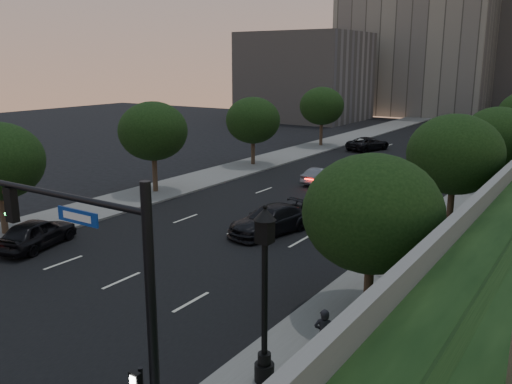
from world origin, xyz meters
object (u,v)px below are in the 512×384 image
Objects in this scene: sedan_near_left at (37,233)px; pedestrian_b at (402,303)px; street_lamp at (265,304)px; sedan_mid_left at (322,176)px; pedestrian_a at (324,334)px; sedan_far_right at (431,175)px; traffic_signal_mast at (118,313)px; sedan_far_left at (368,144)px; pedestrian_c at (389,259)px; sedan_near_right at (270,220)px.

pedestrian_b reaches higher than sedan_near_left.
pedestrian_b is (2.20, 5.89, -1.72)m from street_lamp.
street_lamp is at bearing 98.04° from pedestrian_b.
pedestrian_b reaches higher than sedan_mid_left.
street_lamp is 3.23× the size of pedestrian_a.
pedestrian_a is at bearing -94.72° from sedan_far_right.
traffic_signal_mast reaches higher than sedan_mid_left.
sedan_far_right is at bearing -48.05° from pedestrian_b.
sedan_mid_left is 0.76× the size of sedan_far_left.
traffic_signal_mast is at bearing 137.79° from sedan_near_left.
sedan_far_right is (10.60, -13.22, 0.01)m from sedan_far_left.
traffic_signal_mast reaches higher than pedestrian_b.
pedestrian_c is at bearing -93.14° from sedan_far_right.
sedan_mid_left is at bearing 118.19° from sedan_far_left.
pedestrian_a reaches higher than pedestrian_b.
pedestrian_c is at bearing -104.64° from pedestrian_a.
traffic_signal_mast is 1.51× the size of sedan_near_left.
sedan_near_left is at bearing 104.33° from sedan_far_left.
traffic_signal_mast is 1.33× the size of sedan_far_left.
sedan_mid_left is at bearing -27.95° from pedestrian_b.
sedan_far_left is 16.94m from sedan_far_right.
sedan_near_right is 3.53× the size of pedestrian_b.
traffic_signal_mast is 49.42m from sedan_far_left.
sedan_far_right reaches higher than sedan_far_left.
pedestrian_a reaches higher than sedan_far_left.
sedan_far_left is 44.14m from pedestrian_a.
sedan_far_right is at bearing 96.84° from street_lamp.
traffic_signal_mast is 7.17m from pedestrian_a.
traffic_signal_mast is 1.76× the size of sedan_mid_left.
sedan_far_left is 1.22× the size of sedan_far_right.
pedestrian_a is (15.17, -41.45, 0.29)m from sedan_far_left.
street_lamp reaches higher than sedan_far_right.
traffic_signal_mast reaches higher than sedan_near_left.
sedan_mid_left is 2.28× the size of pedestrian_a.
street_lamp is 3.41× the size of pedestrian_c.
sedan_far_right is (-3.63, 30.27, -1.90)m from street_lamp.
street_lamp is 27.95m from sedan_mid_left.
sedan_mid_left is at bearing -161.59° from sedan_far_right.
sedan_mid_left is 18.14m from sedan_far_left.
sedan_near_left reaches higher than sedan_mid_left.
pedestrian_b is at bearing 106.41° from pedestrian_c.
traffic_signal_mast is 4.24× the size of pedestrian_c.
street_lamp is at bearing 125.77° from sedan_far_left.
sedan_mid_left is 2.59× the size of pedestrian_b.
pedestrian_b reaches higher than sedan_near_right.
sedan_near_right is at bearing -5.89° from pedestrian_b.
sedan_far_right reaches higher than sedan_mid_left.
sedan_far_left is 3.43× the size of pedestrian_b.
sedan_near_left is 39.64m from sedan_far_left.
sedan_far_right is (3.99, 17.66, -0.05)m from sedan_near_right.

